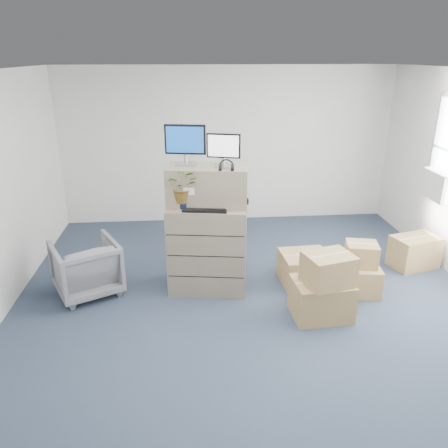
{
  "coord_description": "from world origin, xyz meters",
  "views": [
    {
      "loc": [
        -0.75,
        -4.37,
        2.97
      ],
      "look_at": [
        -0.33,
        0.4,
        1.1
      ],
      "focal_mm": 35.0,
      "sensor_mm": 36.0,
      "label": 1
    }
  ],
  "objects_px": {
    "filing_cabinet_lower": "(208,248)",
    "keyboard": "(205,209)",
    "monitor_right": "(223,148)",
    "potted_plant": "(184,191)",
    "office_chair": "(86,265)",
    "monitor_left": "(185,143)",
    "water_bottle": "(213,194)"
  },
  "relations": [
    {
      "from": "keyboard",
      "to": "water_bottle",
      "type": "distance_m",
      "value": 0.24
    },
    {
      "from": "filing_cabinet_lower",
      "to": "potted_plant",
      "type": "bearing_deg",
      "value": -156.39
    },
    {
      "from": "filing_cabinet_lower",
      "to": "keyboard",
      "type": "distance_m",
      "value": 0.62
    },
    {
      "from": "filing_cabinet_lower",
      "to": "monitor_left",
      "type": "bearing_deg",
      "value": 161.82
    },
    {
      "from": "monitor_right",
      "to": "office_chair",
      "type": "bearing_deg",
      "value": -164.4
    },
    {
      "from": "keyboard",
      "to": "office_chair",
      "type": "distance_m",
      "value": 1.75
    },
    {
      "from": "monitor_right",
      "to": "water_bottle",
      "type": "xyz_separation_m",
      "value": [
        -0.13,
        0.01,
        -0.57
      ]
    },
    {
      "from": "monitor_left",
      "to": "keyboard",
      "type": "relative_size",
      "value": 0.93
    },
    {
      "from": "monitor_left",
      "to": "keyboard",
      "type": "bearing_deg",
      "value": -41.58
    },
    {
      "from": "monitor_right",
      "to": "keyboard",
      "type": "relative_size",
      "value": 0.75
    },
    {
      "from": "monitor_left",
      "to": "office_chair",
      "type": "xyz_separation_m",
      "value": [
        -1.34,
        -0.13,
        -1.55
      ]
    },
    {
      "from": "monitor_right",
      "to": "keyboard",
      "type": "height_order",
      "value": "monitor_right"
    },
    {
      "from": "keyboard",
      "to": "water_bottle",
      "type": "xyz_separation_m",
      "value": [
        0.11,
        0.16,
        0.14
      ]
    },
    {
      "from": "filing_cabinet_lower",
      "to": "keyboard",
      "type": "xyz_separation_m",
      "value": [
        -0.04,
        -0.16,
        0.6
      ]
    },
    {
      "from": "filing_cabinet_lower",
      "to": "potted_plant",
      "type": "height_order",
      "value": "potted_plant"
    },
    {
      "from": "filing_cabinet_lower",
      "to": "office_chair",
      "type": "bearing_deg",
      "value": -171.54
    },
    {
      "from": "water_bottle",
      "to": "office_chair",
      "type": "distance_m",
      "value": 1.91
    },
    {
      "from": "monitor_left",
      "to": "monitor_right",
      "type": "bearing_deg",
      "value": -4.49
    },
    {
      "from": "monitor_left",
      "to": "water_bottle",
      "type": "relative_size",
      "value": 1.61
    },
    {
      "from": "keyboard",
      "to": "potted_plant",
      "type": "height_order",
      "value": "potted_plant"
    },
    {
      "from": "keyboard",
      "to": "monitor_left",
      "type": "bearing_deg",
      "value": 137.24
    },
    {
      "from": "potted_plant",
      "to": "keyboard",
      "type": "bearing_deg",
      "value": -16.97
    },
    {
      "from": "potted_plant",
      "to": "office_chair",
      "type": "height_order",
      "value": "potted_plant"
    },
    {
      "from": "filing_cabinet_lower",
      "to": "keyboard",
      "type": "relative_size",
      "value": 2.14
    },
    {
      "from": "monitor_right",
      "to": "potted_plant",
      "type": "relative_size",
      "value": 0.82
    },
    {
      "from": "keyboard",
      "to": "office_chair",
      "type": "relative_size",
      "value": 0.68
    },
    {
      "from": "potted_plant",
      "to": "water_bottle",
      "type": "bearing_deg",
      "value": 12.98
    },
    {
      "from": "filing_cabinet_lower",
      "to": "monitor_right",
      "type": "xyz_separation_m",
      "value": [
        0.21,
        0.0,
        1.31
      ]
    },
    {
      "from": "monitor_right",
      "to": "potted_plant",
      "type": "distance_m",
      "value": 0.71
    },
    {
      "from": "monitor_left",
      "to": "potted_plant",
      "type": "distance_m",
      "value": 0.59
    },
    {
      "from": "monitor_right",
      "to": "office_chair",
      "type": "xyz_separation_m",
      "value": [
        -1.8,
        0.0,
        -1.5
      ]
    },
    {
      "from": "potted_plant",
      "to": "monitor_right",
      "type": "bearing_deg",
      "value": 9.03
    }
  ]
}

